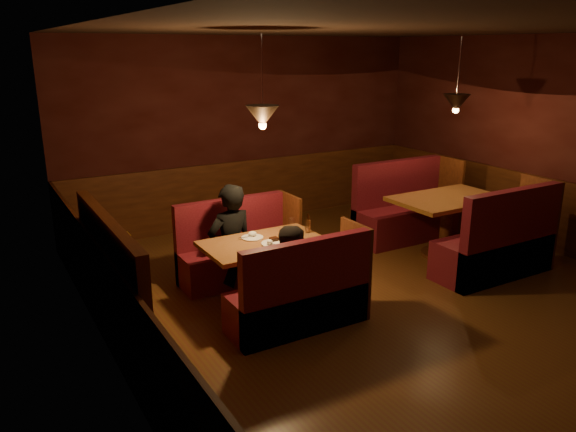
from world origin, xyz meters
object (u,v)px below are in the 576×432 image
main_table (265,255)px  second_table (447,212)px  main_bench_far (238,254)px  diner_a (230,222)px  main_bench_near (302,300)px  diner_b (295,260)px  second_bench_far (404,214)px  second_bench_near (499,248)px

main_table → second_table: main_table is taller
main_bench_far → diner_a: 0.55m
main_table → main_bench_near: 0.78m
main_bench_far → diner_b: diner_b is taller
main_table → second_bench_far: bearing=18.3°
main_bench_far → diner_a: (-0.18, -0.20, 0.49)m
main_bench_far → diner_a: bearing=-132.1°
diner_b → second_bench_near: bearing=12.9°
diner_a → main_bench_near: bearing=91.8°
main_bench_near → diner_b: bearing=91.3°
second_bench_near → main_table: bearing=164.1°
second_table → second_bench_near: (0.03, -0.87, -0.24)m
main_bench_near → second_bench_far: 3.27m
second_table → second_bench_far: (0.03, 0.87, -0.24)m
second_bench_near → diner_b: diner_b is taller
main_table → second_bench_near: (2.82, -0.80, -0.18)m
main_bench_far → diner_b: (-0.00, -1.35, 0.38)m
second_bench_near → main_bench_far: bearing=151.1°
main_bench_near → second_bench_far: (2.80, 1.68, 0.05)m
diner_a → second_table: bearing=164.6°
main_bench_near → second_table: bearing=16.3°
main_bench_far → second_bench_far: second_bench_far is taller
main_table → second_table: bearing=1.3°
main_table → second_table: (2.78, 0.06, 0.06)m
main_bench_near → diner_b: diner_b is taller
second_bench_far → diner_b: (-2.81, -1.54, 0.33)m
main_bench_far → second_bench_far: 2.81m
main_table → main_bench_far: (0.01, 0.75, -0.23)m
diner_b → main_bench_near: bearing=-71.9°
second_bench_far → diner_a: bearing=-172.7°
diner_b → second_table: bearing=30.4°
second_bench_near → diner_b: size_ratio=1.15×
main_table → main_bench_near: size_ratio=0.91×
main_bench_far → second_bench_near: second_bench_near is taller
main_bench_far → diner_a: diner_a is taller
main_table → diner_a: size_ratio=0.82×
main_bench_far → diner_b: 1.41m
second_table → second_bench_near: size_ratio=0.90×
second_bench_near → main_bench_near: bearing=178.9°
second_bench_near → diner_a: 3.30m
main_table → second_table: 2.79m
main_bench_far → main_bench_near: (0.00, -1.49, 0.00)m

